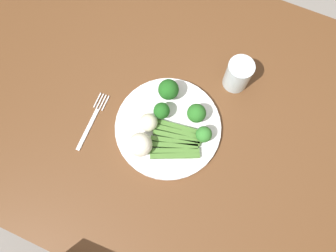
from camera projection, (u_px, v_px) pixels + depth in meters
name	position (u px, v px, depth m)	size (l,w,h in m)	color
ground_plane	(179.00, 164.00, 1.55)	(6.00, 6.00, 0.02)	gray
dining_table	(186.00, 126.00, 0.95)	(1.31, 0.89, 0.73)	brown
plate	(168.00, 127.00, 0.83)	(0.27, 0.27, 0.01)	white
asparagus_bundle	(176.00, 141.00, 0.80)	(0.14, 0.12, 0.01)	#47752D
broccoli_back	(169.00, 90.00, 0.81)	(0.05, 0.05, 0.07)	#4C7F2B
broccoli_right	(204.00, 134.00, 0.79)	(0.04, 0.04, 0.05)	#609E3D
broccoli_outer_edge	(162.00, 111.00, 0.80)	(0.04, 0.04, 0.05)	#4C7F2B
broccoli_front	(196.00, 113.00, 0.80)	(0.05, 0.05, 0.06)	#568E33
cauliflower_front_left	(140.00, 145.00, 0.78)	(0.06, 0.06, 0.06)	white
cauliflower_back_right	(149.00, 122.00, 0.80)	(0.05, 0.05, 0.05)	beige
fork	(92.00, 121.00, 0.84)	(0.03, 0.17, 0.00)	silver
water_glass	(238.00, 75.00, 0.83)	(0.07, 0.07, 0.09)	silver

